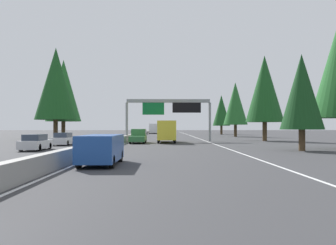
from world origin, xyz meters
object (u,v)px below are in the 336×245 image
object	(u,v)px
oncoming_far	(36,143)
conifer_left_mid	(63,91)
conifer_right_far	(235,104)
conifer_right_distant	(221,110)
oncoming_near	(64,139)
pickup_mid_center	(138,136)
conifer_right_mid	(265,89)
minivan_near_right	(101,148)
box_truck_far_right	(167,131)
conifer_right_foreground	(302,92)
bus_far_center	(154,128)
conifer_left_near	(56,84)
sign_gantry_overhead	(170,108)

from	to	relation	value
oncoming_far	conifer_left_mid	size ratio (longest dim) A/B	0.31
conifer_right_far	conifer_right_distant	xyz separation A→B (m)	(22.57, -0.58, -0.45)
oncoming_near	conifer_right_far	bearing A→B (deg)	142.10
pickup_mid_center	conifer_right_mid	bearing A→B (deg)	-69.80
minivan_near_right	box_truck_far_right	size ratio (longest dim) A/B	0.59
minivan_near_right	conifer_right_foreground	bearing A→B (deg)	-54.47
bus_far_center	conifer_right_distant	xyz separation A→B (m)	(-13.92, -19.68, 5.09)
bus_far_center	conifer_left_near	xyz separation A→B (m)	(-55.87, 14.17, 7.46)
conifer_right_mid	sign_gantry_overhead	bearing A→B (deg)	96.79
conifer_right_far	conifer_right_mid	bearing A→B (deg)	179.64
oncoming_far	pickup_mid_center	bearing A→B (deg)	149.43
sign_gantry_overhead	conifer_right_far	size ratio (longest dim) A/B	1.06
oncoming_near	conifer_right_mid	size ratio (longest dim) A/B	0.33
conifer_right_mid	conifer_left_near	size ratio (longest dim) A/B	0.87
conifer_right_foreground	conifer_right_mid	world-z (taller)	conifer_right_mid
sign_gantry_overhead	bus_far_center	xyz separation A→B (m)	(61.18, 4.32, -3.25)
conifer_left_mid	minivan_near_right	bearing A→B (deg)	-161.20
pickup_mid_center	conifer_left_mid	world-z (taller)	conifer_left_mid
bus_far_center	minivan_near_right	bearing A→B (deg)	-179.99
pickup_mid_center	conifer_right_foreground	bearing A→B (deg)	-133.84
oncoming_far	conifer_right_distant	xyz separation A→B (m)	(66.64, -27.96, 6.13)
conifer_left_near	minivan_near_right	bearing A→B (deg)	-159.05
bus_far_center	box_truck_far_right	bearing A→B (deg)	-176.61
sign_gantry_overhead	pickup_mid_center	world-z (taller)	sign_gantry_overhead
pickup_mid_center	conifer_left_near	xyz separation A→B (m)	(10.50, 14.27, 8.27)
conifer_right_far	pickup_mid_center	bearing A→B (deg)	147.55
bus_far_center	conifer_left_near	distance (m)	58.12
pickup_mid_center	conifer_right_mid	world-z (taller)	conifer_right_mid
oncoming_far	conifer_right_foreground	xyz separation A→B (m)	(-1.03, -24.22, 4.62)
box_truck_far_right	conifer_left_near	size ratio (longest dim) A/B	0.56
pickup_mid_center	minivan_near_right	bearing A→B (deg)	179.84
bus_far_center	pickup_mid_center	bearing A→B (deg)	-179.92
sign_gantry_overhead	conifer_left_mid	bearing A→B (deg)	58.56
minivan_near_right	oncoming_near	xyz separation A→B (m)	(21.27, 8.32, -0.27)
box_truck_far_right	pickup_mid_center	distance (m)	4.05
oncoming_far	conifer_left_near	distance (m)	26.77
minivan_near_right	pickup_mid_center	xyz separation A→B (m)	(26.58, -0.07, -0.04)
pickup_mid_center	bus_far_center	xyz separation A→B (m)	(66.37, 0.10, 0.80)
box_truck_far_right	conifer_right_foreground	distance (m)	20.83
conifer_right_distant	conifer_left_mid	bearing A→B (deg)	135.94
conifer_right_distant	conifer_left_near	world-z (taller)	conifer_left_near
oncoming_near	oncoming_far	xyz separation A→B (m)	(-8.88, -0.01, 0.00)
sign_gantry_overhead	conifer_right_foreground	size ratio (longest dim) A/B	1.45
pickup_mid_center	conifer_right_mid	size ratio (longest dim) A/B	0.43
oncoming_near	conifer_left_mid	size ratio (longest dim) A/B	0.31
pickup_mid_center	conifer_right_far	world-z (taller)	conifer_right_far
conifer_right_foreground	conifer_right_distant	world-z (taller)	conifer_right_distant
bus_far_center	conifer_left_mid	distance (m)	52.14
conifer_right_mid	conifer_right_distant	world-z (taller)	conifer_right_mid
conifer_right_distant	conifer_left_mid	world-z (taller)	conifer_left_mid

